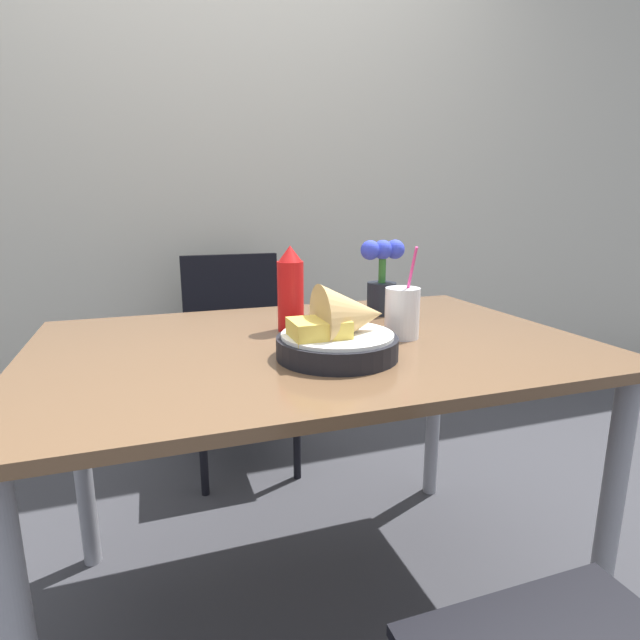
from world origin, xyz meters
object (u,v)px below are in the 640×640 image
at_px(chair_far_window, 236,340).
at_px(drink_cup, 402,314).
at_px(flower_vase, 382,277).
at_px(food_basket, 342,332).
at_px(ketchup_bottle, 291,290).

bearing_deg(chair_far_window, drink_cup, -74.77).
bearing_deg(flower_vase, drink_cup, -105.28).
relative_size(food_basket, flower_vase, 1.19).
relative_size(ketchup_bottle, drink_cup, 0.98).
distance_m(food_basket, flower_vase, 0.46).
height_order(ketchup_bottle, flower_vase, same).
bearing_deg(ketchup_bottle, flower_vase, 18.65).
relative_size(food_basket, drink_cup, 1.16).
xyz_separation_m(food_basket, ketchup_bottle, (-0.04, 0.26, 0.05)).
distance_m(chair_far_window, drink_cup, 1.02).
distance_m(drink_cup, flower_vase, 0.28).
height_order(ketchup_bottle, drink_cup, drink_cup).
xyz_separation_m(drink_cup, flower_vase, (0.07, 0.26, 0.05)).
distance_m(chair_far_window, flower_vase, 0.83).
bearing_deg(food_basket, ketchup_bottle, 98.87).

